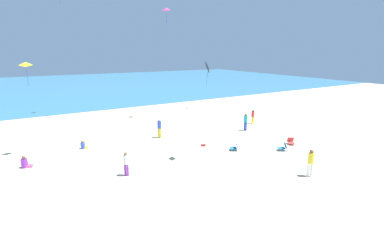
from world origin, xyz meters
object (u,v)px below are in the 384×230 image
person_6 (253,116)px  kite_black (207,68)px  kite_yellow (25,64)px  beach_chair_far_left (235,147)px  person_4 (159,127)px  beach_chair_near_camera (291,141)px  beach_chair_mid_beach (283,147)px  kite_magenta (166,9)px  person_1 (83,146)px  cooler_box (204,144)px  person_0 (246,121)px  person_2 (126,162)px  person_3 (25,163)px  person_5 (311,161)px

person_6 → kite_black: size_ratio=0.99×
person_6 → kite_yellow: 20.28m
beach_chair_far_left → person_4: size_ratio=0.47×
beach_chair_near_camera → beach_chair_mid_beach: bearing=-31.3°
kite_magenta → person_1: bearing=-149.9°
person_4 → cooler_box: bearing=90.2°
beach_chair_mid_beach → kite_magenta: (-2.92, 13.86, 11.27)m
beach_chair_near_camera → person_4: (-8.46, 6.88, 0.76)m
cooler_box → person_0: bearing=15.3°
person_2 → kite_yellow: 9.78m
kite_magenta → person_2: bearing=-125.3°
beach_chair_near_camera → kite_black: kite_black is taller
person_1 → person_2: size_ratio=0.44×
beach_chair_far_left → kite_black: 6.66m
person_0 → kite_magenta: (-4.06, 8.29, 10.62)m
person_1 → person_3: bearing=-151.1°
person_5 → person_2: bearing=104.5°
person_1 → kite_black: (6.95, -6.61, 6.02)m
person_6 → kite_black: 12.23m
person_6 → cooler_box: bearing=-77.1°
beach_chair_far_left → person_2: bearing=30.1°
person_2 → person_1: bearing=-118.9°
person_6 → kite_black: bearing=-67.3°
person_2 → kite_yellow: kite_yellow is taller
beach_chair_near_camera → person_6: bearing=-159.1°
person_0 → kite_yellow: 18.23m
beach_chair_near_camera → person_3: (-18.43, 5.53, 0.07)m
beach_chair_mid_beach → person_3: bearing=9.6°
person_2 → person_5: size_ratio=0.89×
person_1 → person_2: 6.46m
person_0 → person_1: 14.31m
person_3 → person_5: (14.68, -10.06, 0.68)m
person_3 → beach_chair_near_camera: bearing=-1.0°
kite_black → person_0: bearing=30.0°
person_1 → kite_yellow: 6.96m
cooler_box → kite_magenta: (1.61, 9.85, 11.46)m
beach_chair_mid_beach → beach_chair_far_left: bearing=-1.3°
person_3 → cooler_box: bearing=5.3°
beach_chair_near_camera → person_0: 4.95m
beach_chair_mid_beach → kite_magenta: 18.10m
person_0 → kite_magenta: bearing=-67.6°
person_2 → kite_black: 7.71m
cooler_box → kite_yellow: bearing=159.0°
beach_chair_near_camera → kite_yellow: bearing=-77.3°
person_2 → person_6: size_ratio=1.00×
person_5 → kite_yellow: size_ratio=1.00×
kite_black → kite_yellow: kite_yellow is taller
person_6 → kite_magenta: (-6.36, 6.79, 10.71)m
beach_chair_mid_beach → person_5: bearing=91.7°
person_3 → kite_magenta: 19.40m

